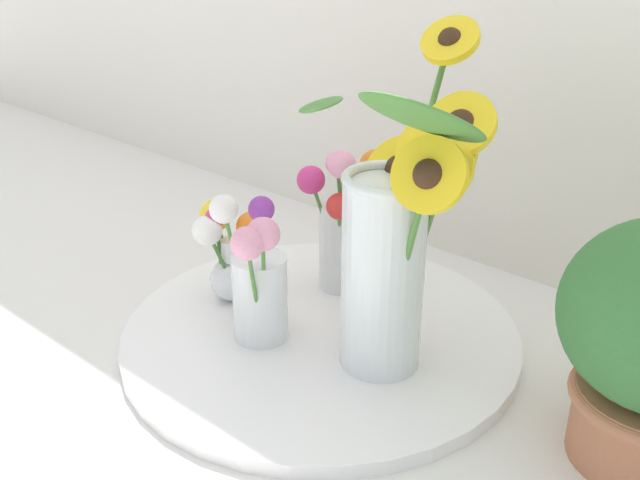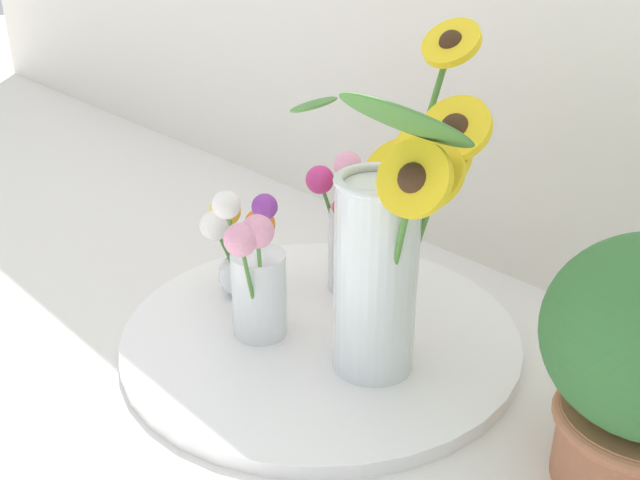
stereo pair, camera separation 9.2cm
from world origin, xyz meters
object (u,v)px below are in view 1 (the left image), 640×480
Objects in this scene: mason_jar_sunflowers at (394,239)px; vase_bulb_right at (228,250)px; vase_small_center at (257,279)px; serving_tray at (320,334)px; vase_small_back at (342,223)px.

mason_jar_sunflowers is 0.28m from vase_bulb_right.
mason_jar_sunflowers is 0.19m from vase_small_center.
mason_jar_sunflowers reaches higher than serving_tray.
serving_tray is 1.30× the size of mason_jar_sunflowers.
vase_small_center reaches higher than serving_tray.
vase_bulb_right is (-0.15, -0.02, 0.08)m from serving_tray.
mason_jar_sunflowers reaches higher than vase_small_center.
mason_jar_sunflowers is at bearing -33.69° from vase_small_back.
serving_tray is 2.35× the size of vase_small_back.
vase_small_back reaches higher than vase_small_center.
mason_jar_sunflowers is 2.12× the size of vase_small_center.
vase_small_center reaches higher than vase_bulb_right.
vase_small_back reaches higher than serving_tray.
serving_tray is at bearing -64.55° from vase_small_back.
vase_small_back reaches higher than vase_bulb_right.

